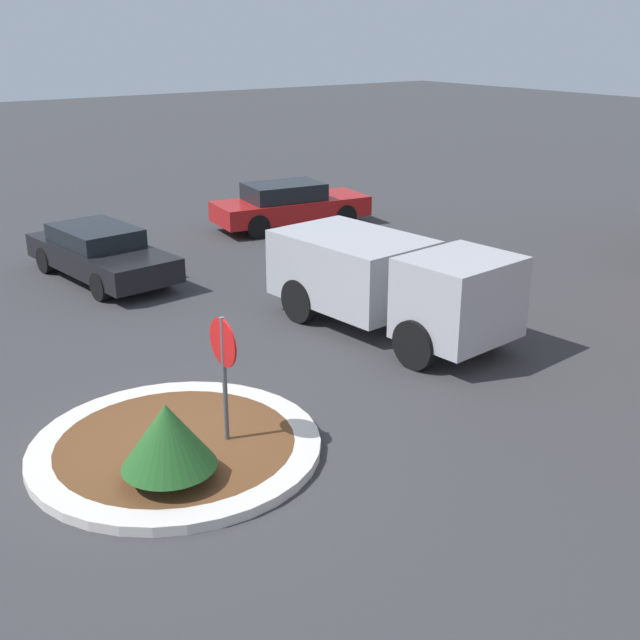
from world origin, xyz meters
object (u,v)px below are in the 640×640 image
utility_truck (387,279)px  parked_sedan_black (100,252)px  parked_sedan_red (289,205)px  stop_sign (224,359)px

utility_truck → parked_sedan_black: size_ratio=1.12×
parked_sedan_red → utility_truck: bearing=-103.7°
stop_sign → parked_sedan_black: 9.37m
utility_truck → parked_sedan_black: utility_truck is taller
stop_sign → parked_sedan_black: stop_sign is taller
utility_truck → parked_sedan_red: bearing=153.0°
stop_sign → utility_truck: size_ratio=0.38×
stop_sign → utility_truck: bearing=114.9°
stop_sign → utility_truck: stop_sign is taller
stop_sign → parked_sedan_red: 13.78m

